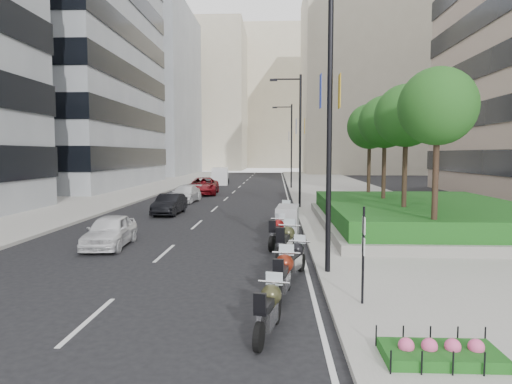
# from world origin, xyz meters

# --- Properties ---
(ground) EXTENTS (160.00, 160.00, 0.00)m
(ground) POSITION_xyz_m (0.00, 0.00, 0.00)
(ground) COLOR black
(ground) RESTS_ON ground
(sidewalk_right) EXTENTS (10.00, 100.00, 0.15)m
(sidewalk_right) POSITION_xyz_m (9.00, 30.00, 0.07)
(sidewalk_right) COLOR #9E9B93
(sidewalk_right) RESTS_ON ground
(sidewalk_left) EXTENTS (8.00, 100.00, 0.15)m
(sidewalk_left) POSITION_xyz_m (-12.00, 30.00, 0.07)
(sidewalk_left) COLOR #9E9B93
(sidewalk_left) RESTS_ON ground
(lane_edge) EXTENTS (0.12, 100.00, 0.01)m
(lane_edge) POSITION_xyz_m (3.70, 30.00, 0.01)
(lane_edge) COLOR silver
(lane_edge) RESTS_ON ground
(lane_centre) EXTENTS (0.12, 100.00, 0.01)m
(lane_centre) POSITION_xyz_m (-1.50, 30.00, 0.01)
(lane_centre) COLOR silver
(lane_centre) RESTS_ON ground
(building_grey_mid) EXTENTS (22.00, 26.00, 40.00)m
(building_grey_mid) POSITION_xyz_m (-24.00, 38.00, 20.00)
(building_grey_mid) COLOR gray
(building_grey_mid) RESTS_ON ground
(building_grey_far) EXTENTS (22.00, 26.00, 30.00)m
(building_grey_far) POSITION_xyz_m (-24.00, 70.00, 15.00)
(building_grey_far) COLOR gray
(building_grey_far) RESTS_ON ground
(building_cream_right) EXTENTS (28.00, 24.00, 36.00)m
(building_cream_right) POSITION_xyz_m (22.00, 80.00, 18.00)
(building_cream_right) COLOR #B7AD93
(building_cream_right) RESTS_ON ground
(building_cream_left) EXTENTS (26.00, 24.00, 34.00)m
(building_cream_left) POSITION_xyz_m (-18.00, 100.00, 17.00)
(building_cream_left) COLOR #B7AD93
(building_cream_left) RESTS_ON ground
(building_cream_centre) EXTENTS (30.00, 24.00, 38.00)m
(building_cream_centre) POSITION_xyz_m (2.00, 120.00, 19.00)
(building_cream_centre) COLOR #B7AD93
(building_cream_centre) RESTS_ON ground
(planter) EXTENTS (10.00, 14.00, 0.40)m
(planter) POSITION_xyz_m (10.00, 10.00, 0.35)
(planter) COLOR gray
(planter) RESTS_ON sidewalk_right
(hedge) EXTENTS (9.40, 13.40, 0.80)m
(hedge) POSITION_xyz_m (10.00, 10.00, 0.95)
(hedge) COLOR #174614
(hedge) RESTS_ON planter
(flower_bed) EXTENTS (2.00, 1.00, 0.20)m
(flower_bed) POSITION_xyz_m (5.60, -5.00, 0.25)
(flower_bed) COLOR #174614
(flower_bed) RESTS_ON sidewalk_right
(tree_0) EXTENTS (2.80, 2.80, 6.30)m
(tree_0) POSITION_xyz_m (8.50, 4.00, 5.42)
(tree_0) COLOR #332319
(tree_0) RESTS_ON planter
(tree_1) EXTENTS (2.80, 2.80, 6.30)m
(tree_1) POSITION_xyz_m (8.50, 8.00, 5.42)
(tree_1) COLOR #332319
(tree_1) RESTS_ON planter
(tree_2) EXTENTS (2.80, 2.80, 6.30)m
(tree_2) POSITION_xyz_m (8.50, 12.00, 5.42)
(tree_2) COLOR #332319
(tree_2) RESTS_ON planter
(tree_3) EXTENTS (2.80, 2.80, 6.30)m
(tree_3) POSITION_xyz_m (8.50, 16.00, 5.42)
(tree_3) COLOR #332319
(tree_3) RESTS_ON planter
(lamp_post_0) EXTENTS (2.34, 0.45, 9.00)m
(lamp_post_0) POSITION_xyz_m (4.14, 1.00, 5.07)
(lamp_post_0) COLOR black
(lamp_post_0) RESTS_ON ground
(lamp_post_1) EXTENTS (2.34, 0.45, 9.00)m
(lamp_post_1) POSITION_xyz_m (4.14, 18.00, 5.07)
(lamp_post_1) COLOR black
(lamp_post_1) RESTS_ON ground
(lamp_post_2) EXTENTS (2.34, 0.45, 9.00)m
(lamp_post_2) POSITION_xyz_m (4.14, 36.00, 5.07)
(lamp_post_2) COLOR black
(lamp_post_2) RESTS_ON ground
(parking_sign) EXTENTS (0.06, 0.32, 2.50)m
(parking_sign) POSITION_xyz_m (4.80, -2.00, 1.46)
(parking_sign) COLOR black
(parking_sign) RESTS_ON ground
(motorcycle_0) EXTENTS (0.73, 2.04, 1.03)m
(motorcycle_0) POSITION_xyz_m (2.57, -3.70, 0.55)
(motorcycle_0) COLOR black
(motorcycle_0) RESTS_ON ground
(motorcycle_1) EXTENTS (0.75, 2.24, 1.12)m
(motorcycle_1) POSITION_xyz_m (2.90, -1.24, 0.60)
(motorcycle_1) COLOR black
(motorcycle_1) RESTS_ON ground
(motorcycle_2) EXTENTS (0.90, 2.00, 1.04)m
(motorcycle_2) POSITION_xyz_m (3.29, 0.86, 0.55)
(motorcycle_2) COLOR black
(motorcycle_2) RESTS_ON ground
(motorcycle_3) EXTENTS (0.90, 2.35, 1.19)m
(motorcycle_3) POSITION_xyz_m (3.07, 3.03, 0.64)
(motorcycle_3) COLOR black
(motorcycle_3) RESTS_ON ground
(motorcycle_4) EXTENTS (0.82, 2.19, 1.11)m
(motorcycle_4) POSITION_xyz_m (2.75, 5.25, 0.59)
(motorcycle_4) COLOR black
(motorcycle_4) RESTS_ON ground
(motorcycle_5) EXTENTS (1.13, 2.44, 1.40)m
(motorcycle_5) POSITION_xyz_m (3.23, 7.56, 0.70)
(motorcycle_5) COLOR black
(motorcycle_5) RESTS_ON ground
(motorcycle_6) EXTENTS (0.79, 2.36, 1.18)m
(motorcycle_6) POSITION_xyz_m (3.17, 9.90, 0.63)
(motorcycle_6) COLOR black
(motorcycle_6) RESTS_ON ground
(car_a) EXTENTS (1.75, 3.88, 1.29)m
(car_a) POSITION_xyz_m (-3.98, 5.05, 0.65)
(car_a) COLOR white
(car_a) RESTS_ON ground
(car_b) EXTENTS (1.50, 3.92, 1.27)m
(car_b) POSITION_xyz_m (-3.90, 14.99, 0.64)
(car_b) COLOR black
(car_b) RESTS_ON ground
(car_c) EXTENTS (2.19, 4.60, 1.29)m
(car_c) POSITION_xyz_m (-4.37, 22.08, 0.65)
(car_c) COLOR white
(car_c) RESTS_ON ground
(car_d) EXTENTS (2.91, 5.78, 1.57)m
(car_d) POSITION_xyz_m (-4.07, 29.02, 0.78)
(car_d) COLOR maroon
(car_d) RESTS_ON ground
(delivery_van) EXTENTS (2.26, 5.06, 2.07)m
(delivery_van) POSITION_xyz_m (-4.25, 43.12, 0.96)
(delivery_van) COLOR white
(delivery_van) RESTS_ON ground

